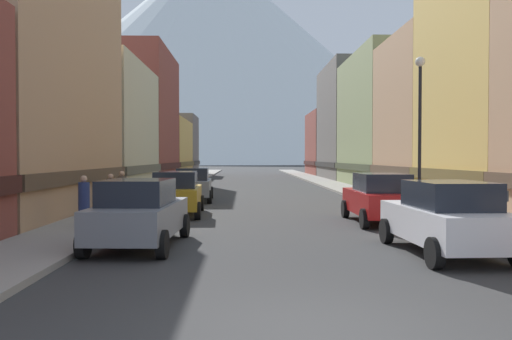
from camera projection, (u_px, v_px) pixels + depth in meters
ground_plane at (324, 335)px, 6.90m from camera, size 400.00×400.00×0.00m
sidewalk_left at (179, 186)px, 41.73m from camera, size 2.50×100.00×0.15m
sidewalk_right at (335, 185)px, 42.02m from camera, size 2.50×100.00×0.15m
storefront_left_1 at (1, 87)px, 21.08m from camera, size 7.07×12.57×10.77m
storefront_left_2 at (68, 131)px, 33.53m from camera, size 10.14×11.31×8.37m
storefront_left_3 at (116, 120)px, 45.51m from camera, size 9.87×12.23×11.53m
storefront_left_4 at (158, 150)px, 58.64m from camera, size 6.71×13.17×6.55m
storefront_left_5 at (168, 146)px, 69.74m from camera, size 7.68×8.58×7.91m
storefront_right_2 at (448, 120)px, 30.72m from camera, size 7.16×8.22×9.46m
storefront_right_3 at (394, 123)px, 41.59m from camera, size 7.14×13.35×10.52m
storefront_right_4 at (354, 125)px, 55.13m from camera, size 6.38×13.20×11.96m
storefront_right_5 at (339, 145)px, 67.98m from camera, size 7.89×11.41×8.17m
car_left_0 at (139, 213)px, 13.63m from camera, size 2.23×4.47×1.78m
car_left_1 at (177, 193)px, 21.11m from camera, size 2.22×4.47×1.78m
car_left_2 at (193, 184)px, 27.93m from camera, size 2.21×4.47×1.78m
car_right_0 at (446, 218)px, 12.57m from camera, size 2.20×4.46×1.78m
car_right_1 at (380, 198)px, 18.65m from camera, size 2.07×4.41×1.78m
parking_meter_near at (505, 209)px, 13.62m from camera, size 0.14×0.10×1.33m
potted_plant_0 at (404, 191)px, 26.25m from camera, size 0.64×0.64×0.93m
potted_plant_1 at (445, 203)px, 20.93m from camera, size 0.56×0.56×0.79m
pedestrian_0 at (84, 202)px, 16.90m from camera, size 0.36×0.36×1.61m
pedestrian_1 at (111, 195)px, 20.31m from camera, size 0.36×0.36×1.56m
pedestrian_2 at (122, 192)px, 22.17m from camera, size 0.36×0.36×1.62m
streetlamp_right at (420, 112)px, 19.02m from camera, size 0.36×0.36×5.86m
mountain_backdrop at (210, 55)px, 265.00m from camera, size 235.83×235.83×108.13m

